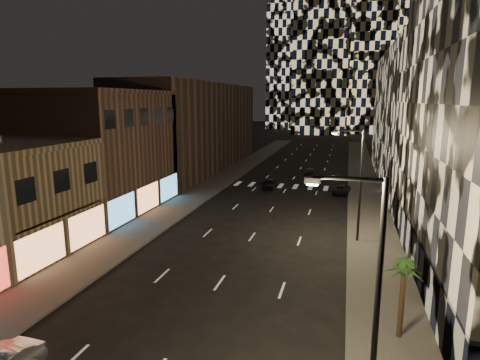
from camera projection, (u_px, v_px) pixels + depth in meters
The scene contains 15 objects.
sidewalk_left at pixel (217, 182), 56.44m from camera, with size 4.00×120.00×0.15m, color #47443F.
sidewalk_right at pixel (366, 190), 51.36m from camera, with size 4.00×120.00×0.15m, color #47443F.
curb_left at pixel (232, 183), 55.91m from camera, with size 0.20×120.00×0.15m, color #4C4C47.
curb_right at pixel (349, 189), 51.89m from camera, with size 0.20×120.00×0.15m, color #4C4C47.
retail_tan at pixel (7, 201), 29.98m from camera, with size 10.00×10.00×8.00m, color #7D674B.
retail_brown at pixel (103, 153), 41.42m from camera, with size 10.00×15.00×12.00m, color brown.
retail_filler_left at pixel (196, 127), 66.32m from camera, with size 10.00×40.00×14.00m, color brown.
midrise_base at pixel (418, 254), 26.35m from camera, with size 0.60×25.00×3.00m, color #383838.
midrise_filler_right at pixel (446, 118), 53.69m from camera, with size 16.00×40.00×18.00m, color #232326.
streetlight_near at pixel (370, 293), 12.86m from camera, with size 2.55×0.25×9.00m.
streetlight_far at pixel (358, 178), 31.80m from camera, with size 2.55×0.25×9.00m.
car_dark_midlane at pixel (269, 184), 52.34m from camera, with size 1.53×3.81×1.30m, color black.
car_dark_oncoming at pixel (310, 172), 61.07m from camera, with size 1.70×4.17×1.21m, color black.
car_dark_rightlane at pixel (341, 190), 49.17m from camera, with size 1.79×3.89×1.08m, color black.
palm_tree at pixel (404, 273), 18.84m from camera, with size 2.02×2.00×3.96m.
Camera 1 is at (7.40, -2.57, 11.44)m, focal length 30.00 mm.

